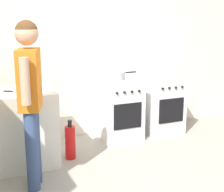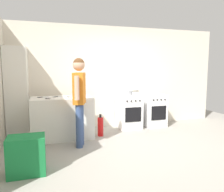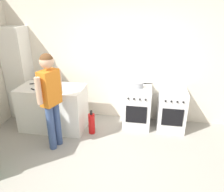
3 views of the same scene
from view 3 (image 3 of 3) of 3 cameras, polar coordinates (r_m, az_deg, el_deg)
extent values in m
plane|color=gray|center=(3.58, -1.33, -19.71)|extent=(8.00, 8.00, 0.00)
cube|color=silver|center=(4.69, 3.04, 9.09)|extent=(6.00, 0.10, 2.60)
cube|color=silver|center=(4.65, -15.10, -2.99)|extent=(1.30, 0.70, 0.90)
cube|color=white|center=(4.62, 6.60, -2.85)|extent=(0.55, 0.60, 0.85)
cube|color=black|center=(4.35, 6.33, -4.88)|extent=(0.41, 0.01, 0.36)
cylinder|color=black|center=(4.34, 5.11, 1.58)|extent=(0.18, 0.18, 0.01)
cylinder|color=black|center=(4.34, 8.39, 1.38)|extent=(0.18, 0.18, 0.01)
cylinder|color=black|center=(4.57, 5.37, 2.67)|extent=(0.18, 0.18, 0.01)
cylinder|color=black|center=(4.56, 8.48, 2.47)|extent=(0.18, 0.18, 0.01)
cylinder|color=black|center=(4.21, 4.28, -0.68)|extent=(0.04, 0.02, 0.04)
cylinder|color=black|center=(4.20, 5.78, -0.78)|extent=(0.04, 0.02, 0.04)
cylinder|color=black|center=(4.20, 7.28, -0.87)|extent=(0.04, 0.02, 0.04)
cylinder|color=black|center=(4.20, 8.78, -0.97)|extent=(0.04, 0.02, 0.04)
cube|color=white|center=(4.64, 15.23, -3.39)|extent=(0.54, 0.60, 0.85)
cube|color=black|center=(4.38, 15.51, -5.44)|extent=(0.40, 0.01, 0.36)
cylinder|color=black|center=(4.35, 14.34, 0.98)|extent=(0.17, 0.17, 0.01)
cylinder|color=black|center=(4.38, 17.48, 0.77)|extent=(0.17, 0.17, 0.01)
cylinder|color=black|center=(4.58, 14.14, 2.09)|extent=(0.17, 0.17, 0.01)
cylinder|color=black|center=(4.61, 17.14, 1.88)|extent=(0.17, 0.17, 0.01)
cylinder|color=black|center=(4.21, 13.82, -1.30)|extent=(0.04, 0.02, 0.04)
cylinder|color=black|center=(4.22, 15.27, -1.39)|extent=(0.04, 0.02, 0.04)
cylinder|color=black|center=(4.24, 16.72, -1.48)|extent=(0.04, 0.02, 0.04)
cylinder|color=black|center=(4.25, 18.15, -1.57)|extent=(0.04, 0.02, 0.04)
cylinder|color=gray|center=(4.46, 6.90, 2.89)|extent=(0.20, 0.20, 0.11)
cylinder|color=black|center=(4.44, 9.38, 3.20)|extent=(0.18, 0.02, 0.02)
cube|color=silver|center=(4.54, -15.12, 2.58)|extent=(0.19, 0.14, 0.01)
cube|color=black|center=(4.42, -14.00, 2.16)|extent=(0.11, 0.08, 0.01)
cube|color=silver|center=(4.38, -19.35, 1.31)|extent=(0.10, 0.07, 0.01)
cube|color=black|center=(4.47, -20.01, 1.67)|extent=(0.11, 0.08, 0.01)
cube|color=silver|center=(4.64, -18.69, 2.58)|extent=(0.22, 0.11, 0.01)
cube|color=black|center=(4.62, -16.67, 2.79)|extent=(0.11, 0.06, 0.01)
cube|color=silver|center=(4.76, -18.60, 3.12)|extent=(0.14, 0.09, 0.01)
cube|color=black|center=(4.78, -20.09, 3.01)|extent=(0.11, 0.07, 0.01)
cylinder|color=#384C7A|center=(4.00, -15.64, -8.01)|extent=(0.13, 0.13, 0.85)
cylinder|color=#384C7A|center=(4.10, -14.13, -7.04)|extent=(0.13, 0.13, 0.85)
cube|color=orange|center=(3.74, -15.98, 2.07)|extent=(0.30, 0.39, 0.60)
cylinder|color=tan|center=(3.58, -18.62, 1.27)|extent=(0.09, 0.09, 0.44)
cylinder|color=tan|center=(3.90, -13.65, 3.61)|extent=(0.09, 0.09, 0.44)
sphere|color=tan|center=(3.62, -16.75, 8.65)|extent=(0.23, 0.23, 0.23)
sphere|color=brown|center=(3.61, -16.78, 8.96)|extent=(0.22, 0.22, 0.22)
cylinder|color=red|center=(4.42, -5.35, -7.23)|extent=(0.13, 0.13, 0.42)
cylinder|color=black|center=(4.30, -5.47, -4.34)|extent=(0.05, 0.05, 0.08)
cube|color=silver|center=(5.30, -23.07, 5.53)|extent=(0.48, 0.44, 2.00)
camera|label=1|loc=(2.21, -79.78, -13.91)|focal=55.00mm
camera|label=2|loc=(2.56, -95.85, -25.04)|focal=35.00mm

